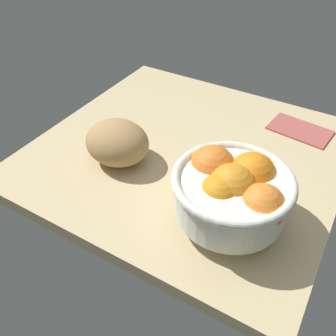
{
  "coord_description": "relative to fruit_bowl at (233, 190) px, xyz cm",
  "views": [
    {
      "loc": [
        29.67,
        -59.22,
        50.74
      ],
      "look_at": [
        2.34,
        -12.93,
        5.0
      ],
      "focal_mm": 38.93,
      "sensor_mm": 36.0,
      "label": 1
    }
  ],
  "objects": [
    {
      "name": "ground_plane",
      "position": [
        -16.29,
        14.7,
        -8.9
      ],
      "size": [
        66.48,
        63.92,
        3.0
      ],
      "primitive_type": "cube",
      "color": "#CBB484"
    },
    {
      "name": "fruit_bowl",
      "position": [
        0.0,
        0.0,
        0.0
      ],
      "size": [
        21.02,
        21.02,
        12.58
      ],
      "color": "white",
      "rests_on": "ground"
    },
    {
      "name": "bread_loaf",
      "position": [
        -27.9,
        4.01,
        -2.85
      ],
      "size": [
        15.04,
        13.32,
        9.1
      ],
      "primitive_type": "ellipsoid",
      "rotation": [
        0.0,
        0.0,
        3.07
      ],
      "color": "tan",
      "rests_on": "ground"
    },
    {
      "name": "napkin_folded",
      "position": [
        3.65,
        35.33,
        -6.98
      ],
      "size": [
        15.35,
        10.42,
        0.84
      ],
      "primitive_type": "cube",
      "rotation": [
        0.0,
        0.0,
        -0.12
      ],
      "color": "#AE524C",
      "rests_on": "ground"
    }
  ]
}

